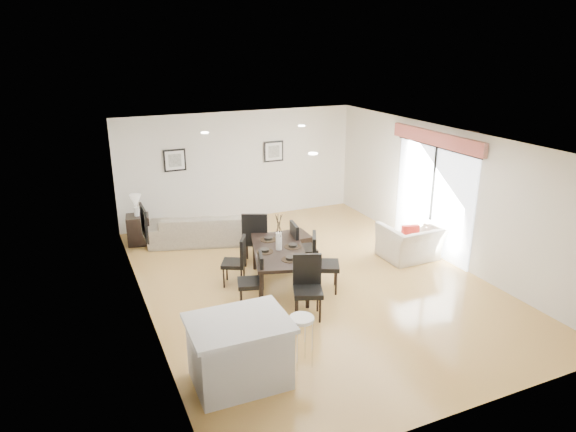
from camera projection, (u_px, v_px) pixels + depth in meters
name	position (u px, v px, depth m)	size (l,w,h in m)	color
ground	(311.00, 280.00, 9.69)	(8.00, 8.00, 0.00)	tan
wall_back	(240.00, 166.00, 12.71)	(6.00, 0.04, 2.70)	silver
wall_front	(470.00, 315.00, 5.79)	(6.00, 0.04, 2.70)	silver
wall_left	(142.00, 237.00, 8.09)	(0.04, 8.00, 2.70)	silver
wall_right	(444.00, 194.00, 10.40)	(0.04, 8.00, 2.70)	silver
ceiling	(313.00, 138.00, 8.81)	(6.00, 8.00, 0.02)	white
sofa	(202.00, 228.00, 11.43)	(2.31, 0.90, 0.68)	#A19A83
armchair	(410.00, 242.00, 10.56)	(1.13, 0.99, 0.73)	beige
courtyard_plant_a	(561.00, 237.00, 11.02)	(0.53, 0.46, 0.59)	#2E5223
courtyard_plant_b	(478.00, 204.00, 13.14)	(0.37, 0.37, 0.66)	#2E5223
dining_table	(279.00, 253.00, 9.22)	(1.37, 1.97, 0.75)	black
dining_chair_wnear	(255.00, 277.00, 8.62)	(0.52, 0.52, 0.94)	black
dining_chair_wfar	(238.00, 258.00, 9.38)	(0.56, 0.56, 0.93)	black
dining_chair_enear	(320.00, 259.00, 9.14)	(0.64, 0.64, 1.07)	black
dining_chair_efar	(300.00, 245.00, 9.90)	(0.51, 0.51, 1.00)	black
dining_chair_head	(308.00, 283.00, 8.31)	(0.60, 0.60, 1.03)	black
dining_chair_foot	(255.00, 236.00, 10.18)	(0.67, 0.67, 1.12)	black
vase	(279.00, 235.00, 9.11)	(0.86, 1.32, 0.67)	white
coffee_table	(285.00, 245.00, 10.82)	(1.04, 0.62, 0.42)	black
side_table	(138.00, 230.00, 11.37)	(0.49, 0.49, 0.65)	black
table_lamp	(136.00, 202.00, 11.16)	(0.25, 0.25, 0.48)	white
cushion	(410.00, 234.00, 10.36)	(0.35, 0.11, 0.35)	#A61D15
kitchen_island	(239.00, 351.00, 6.68)	(1.31, 1.02, 0.91)	#BBBBBE
bar_stool	(302.00, 324.00, 6.96)	(0.34, 0.34, 0.75)	white
framed_print_back_left	(175.00, 160.00, 11.97)	(0.52, 0.04, 0.52)	black
framed_print_back_right	(274.00, 151.00, 12.93)	(0.52, 0.04, 0.52)	black
framed_print_left_wall	(144.00, 223.00, 7.84)	(0.04, 0.52, 0.52)	black
sliding_door	(434.00, 176.00, 10.55)	(0.12, 2.70, 2.57)	white
courtyard	(522.00, 187.00, 12.51)	(6.00, 6.00, 2.00)	gray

